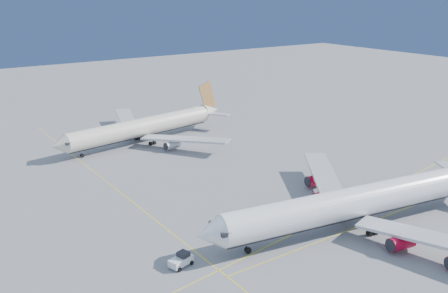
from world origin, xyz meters
TOP-DOWN VIEW (x-y plane):
  - ground at (0.00, 0.00)m, footprint 500.00×500.00m
  - taxiway_lines at (-14.71, 6.34)m, footprint 118.86×140.00m
  - airliner_virgin at (-7.08, -13.80)m, footprint 70.71×62.89m
  - airliner_etihad at (-16.69, 63.41)m, footprint 61.51×56.26m
  - pushback_tug at (-44.42, -6.70)m, footprint 4.67×3.51m

SIDE VIEW (x-z plane):
  - ground at x=0.00m, z-range 0.00..0.00m
  - taxiway_lines at x=-14.71m, z-range 0.00..0.02m
  - pushback_tug at x=-44.42m, z-range -0.09..2.31m
  - airliner_etihad at x=-16.69m, z-range -3.15..12.94m
  - airliner_virgin at x=-7.08m, z-range -3.47..14.02m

